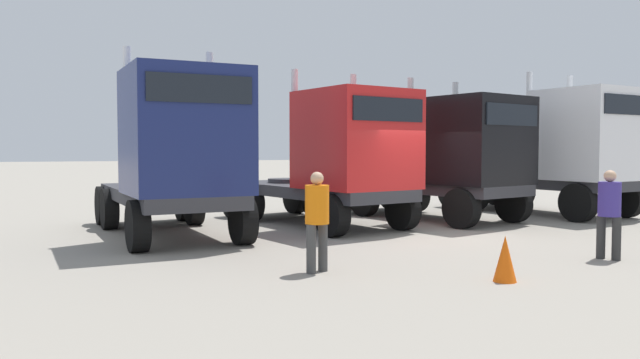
{
  "coord_description": "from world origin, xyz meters",
  "views": [
    {
      "loc": [
        -7.96,
        -12.49,
        2.05
      ],
      "look_at": [
        -1.56,
        3.02,
        1.23
      ],
      "focal_mm": 34.9,
      "sensor_mm": 36.0,
      "label": 1
    }
  ],
  "objects_px": {
    "semi_truck_white": "(569,151)",
    "semi_truck_black": "(455,157)",
    "semi_truck_navy": "(178,154)",
    "visitor_in_hivis": "(317,214)",
    "traffic_cone_far": "(505,259)",
    "visitor_with_camera": "(609,208)",
    "semi_truck_red": "(340,158)"
  },
  "relations": [
    {
      "from": "traffic_cone_far",
      "to": "visitor_in_hivis",
      "type": "bearing_deg",
      "value": 143.32
    },
    {
      "from": "semi_truck_black",
      "to": "visitor_with_camera",
      "type": "xyz_separation_m",
      "value": [
        -0.89,
        -6.23,
        -0.87
      ]
    },
    {
      "from": "semi_truck_red",
      "to": "semi_truck_black",
      "type": "xyz_separation_m",
      "value": [
        3.63,
        0.18,
        0.01
      ]
    },
    {
      "from": "semi_truck_red",
      "to": "semi_truck_white",
      "type": "relative_size",
      "value": 1.0
    },
    {
      "from": "semi_truck_white",
      "to": "semi_truck_black",
      "type": "bearing_deg",
      "value": -100.63
    },
    {
      "from": "semi_truck_red",
      "to": "traffic_cone_far",
      "type": "xyz_separation_m",
      "value": [
        -0.31,
        -6.89,
        -1.46
      ]
    },
    {
      "from": "semi_truck_navy",
      "to": "semi_truck_white",
      "type": "distance_m",
      "value": 11.91
    },
    {
      "from": "visitor_in_hivis",
      "to": "visitor_with_camera",
      "type": "relative_size",
      "value": 1.01
    },
    {
      "from": "semi_truck_navy",
      "to": "visitor_in_hivis",
      "type": "relative_size",
      "value": 3.86
    },
    {
      "from": "semi_truck_red",
      "to": "semi_truck_white",
      "type": "height_order",
      "value": "semi_truck_white"
    },
    {
      "from": "semi_truck_navy",
      "to": "visitor_with_camera",
      "type": "height_order",
      "value": "semi_truck_navy"
    },
    {
      "from": "visitor_in_hivis",
      "to": "visitor_with_camera",
      "type": "height_order",
      "value": "visitor_in_hivis"
    },
    {
      "from": "semi_truck_red",
      "to": "traffic_cone_far",
      "type": "relative_size",
      "value": 9.28
    },
    {
      "from": "semi_truck_navy",
      "to": "semi_truck_black",
      "type": "relative_size",
      "value": 0.99
    },
    {
      "from": "semi_truck_black",
      "to": "semi_truck_navy",
      "type": "bearing_deg",
      "value": -98.73
    },
    {
      "from": "semi_truck_black",
      "to": "visitor_in_hivis",
      "type": "bearing_deg",
      "value": -64.89
    },
    {
      "from": "semi_truck_white",
      "to": "visitor_in_hivis",
      "type": "relative_size",
      "value": 3.98
    },
    {
      "from": "semi_truck_navy",
      "to": "traffic_cone_far",
      "type": "relative_size",
      "value": 8.99
    },
    {
      "from": "semi_truck_black",
      "to": "visitor_with_camera",
      "type": "relative_size",
      "value": 3.93
    },
    {
      "from": "visitor_in_hivis",
      "to": "traffic_cone_far",
      "type": "distance_m",
      "value": 3.06
    },
    {
      "from": "semi_truck_navy",
      "to": "traffic_cone_far",
      "type": "bearing_deg",
      "value": 27.98
    },
    {
      "from": "semi_truck_white",
      "to": "traffic_cone_far",
      "type": "distance_m",
      "value": 10.68
    },
    {
      "from": "semi_truck_red",
      "to": "semi_truck_white",
      "type": "distance_m",
      "value": 7.66
    },
    {
      "from": "semi_truck_black",
      "to": "traffic_cone_far",
      "type": "bearing_deg",
      "value": -43.8
    },
    {
      "from": "visitor_in_hivis",
      "to": "semi_truck_black",
      "type": "bearing_deg",
      "value": 105.85
    },
    {
      "from": "semi_truck_black",
      "to": "traffic_cone_far",
      "type": "xyz_separation_m",
      "value": [
        -3.95,
        -7.07,
        -1.47
      ]
    },
    {
      "from": "semi_truck_black",
      "to": "semi_truck_white",
      "type": "xyz_separation_m",
      "value": [
        4.03,
        -0.15,
        0.16
      ]
    },
    {
      "from": "visitor_with_camera",
      "to": "traffic_cone_far",
      "type": "bearing_deg",
      "value": -6.64
    },
    {
      "from": "semi_truck_red",
      "to": "semi_truck_white",
      "type": "bearing_deg",
      "value": 78.04
    },
    {
      "from": "semi_truck_black",
      "to": "semi_truck_white",
      "type": "bearing_deg",
      "value": 73.26
    },
    {
      "from": "semi_truck_white",
      "to": "traffic_cone_far",
      "type": "bearing_deg",
      "value": -57.56
    },
    {
      "from": "visitor_with_camera",
      "to": "semi_truck_red",
      "type": "bearing_deg",
      "value": -87.63
    }
  ]
}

